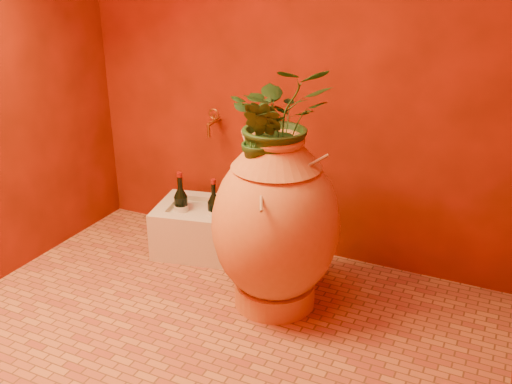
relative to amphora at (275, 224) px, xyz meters
The scene contains 10 objects.
floor 0.62m from the amphora, 109.94° to the right, with size 2.50×2.50×0.00m, color #995B32.
wall_back 1.02m from the amphora, 104.77° to the left, with size 2.50×0.02×2.50m, color #501504.
amphora is the anchor object (origin of this frame).
stone_basin 0.71m from the amphora, 149.20° to the left, with size 0.66×0.52×0.28m.
wine_bottle_a 0.81m from the amphora, 156.55° to the left, with size 0.07×0.07×0.29m.
wine_bottle_b 0.77m from the amphora, 158.96° to the left, with size 0.08×0.08×0.33m.
wine_bottle_c 0.62m from the amphora, 148.77° to the left, with size 0.08×0.08×0.31m.
wall_tap 0.85m from the amphora, 140.51° to the left, with size 0.06×0.14×0.15m.
plant_main 0.50m from the amphora, 92.84° to the left, with size 0.44×0.38×0.49m, color #1E3F16.
plant_side 0.44m from the amphora, 115.69° to the right, with size 0.20×0.16×0.36m, color #1E3F16.
Camera 1 is at (1.10, -1.79, 1.60)m, focal length 40.00 mm.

